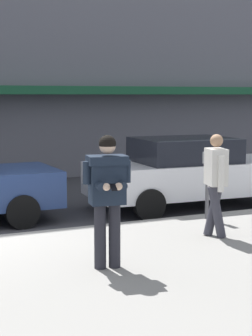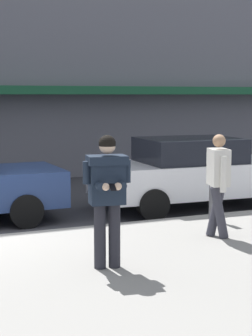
{
  "view_description": "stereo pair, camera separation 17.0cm",
  "coord_description": "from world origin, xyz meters",
  "px_view_note": "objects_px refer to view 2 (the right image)",
  "views": [
    {
      "loc": [
        -1.11,
        -9.43,
        2.46
      ],
      "look_at": [
        1.98,
        -2.63,
        1.49
      ],
      "focal_mm": 60.0,
      "sensor_mm": 36.0,
      "label": 1
    },
    {
      "loc": [
        -0.96,
        -9.5,
        2.46
      ],
      "look_at": [
        1.98,
        -2.63,
        1.49
      ],
      "focal_mm": 60.0,
      "sensor_mm": 36.0,
      "label": 2
    }
  ],
  "objects_px": {
    "man_texting_on_phone": "(107,187)",
    "parking_meter": "(211,176)",
    "parked_sedan_far": "(195,172)",
    "pedestrian_in_light_coat": "(218,179)"
  },
  "relations": [
    {
      "from": "parked_sedan_far",
      "to": "pedestrian_in_light_coat",
      "type": "distance_m",
      "value": 3.13
    },
    {
      "from": "parked_sedan_far",
      "to": "parking_meter",
      "type": "bearing_deg",
      "value": -110.24
    },
    {
      "from": "pedestrian_in_light_coat",
      "to": "parking_meter",
      "type": "distance_m",
      "value": 1.34
    },
    {
      "from": "parked_sedan_far",
      "to": "man_texting_on_phone",
      "type": "bearing_deg",
      "value": -133.29
    },
    {
      "from": "man_texting_on_phone",
      "to": "pedestrian_in_light_coat",
      "type": "height_order",
      "value": "man_texting_on_phone"
    },
    {
      "from": "parked_sedan_far",
      "to": "pedestrian_in_light_coat",
      "type": "height_order",
      "value": "pedestrian_in_light_coat"
    },
    {
      "from": "man_texting_on_phone",
      "to": "parking_meter",
      "type": "bearing_deg",
      "value": 35.23
    },
    {
      "from": "parked_sedan_far",
      "to": "parking_meter",
      "type": "xyz_separation_m",
      "value": [
        -0.62,
        -1.68,
        0.18
      ]
    },
    {
      "from": "parked_sedan_far",
      "to": "man_texting_on_phone",
      "type": "xyz_separation_m",
      "value": [
        -3.49,
        -3.71,
        0.46
      ]
    },
    {
      "from": "parked_sedan_far",
      "to": "pedestrian_in_light_coat",
      "type": "xyz_separation_m",
      "value": [
        -1.22,
        -2.86,
        0.32
      ]
    }
  ]
}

